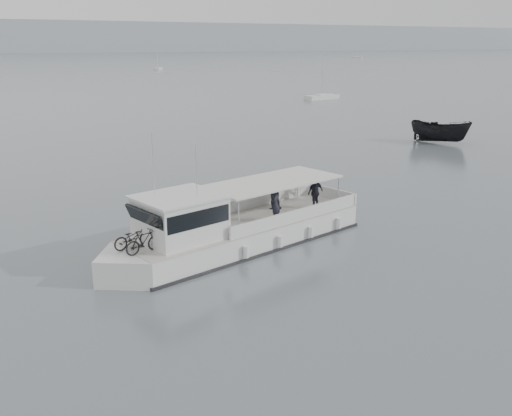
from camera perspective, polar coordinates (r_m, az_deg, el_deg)
ground at (r=25.53m, az=-12.54°, el=-3.70°), size 1400.00×1400.00×0.00m
tour_boat at (r=24.10m, az=-3.06°, el=-2.27°), size 13.00×5.61×5.43m
dark_motorboat at (r=53.18m, az=17.93°, el=7.31°), size 4.15×5.67×2.06m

